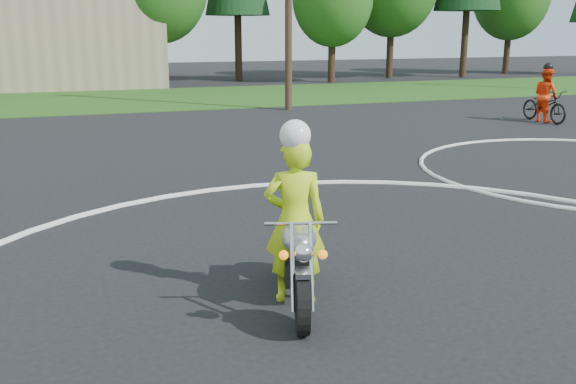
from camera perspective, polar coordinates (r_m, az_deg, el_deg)
name	(u,v)px	position (r m, az deg, el deg)	size (l,w,h in m)	color
grass_strip	(144,99)	(30.71, -12.71, 8.07)	(120.00, 10.00, 0.02)	#1E4714
course_markings	(478,245)	(10.11, 16.57, -4.50)	(19.05, 19.05, 0.12)	silver
primary_motorcycle	(298,259)	(7.49, 0.91, -5.93)	(1.01, 2.18, 1.18)	black
rider_primary_grp	(295,216)	(7.47, 0.60, -2.11)	(0.83, 0.66, 2.18)	#C3EA18
rider_second_grp	(545,101)	(24.24, 21.88, 7.50)	(0.74, 2.13, 2.04)	black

